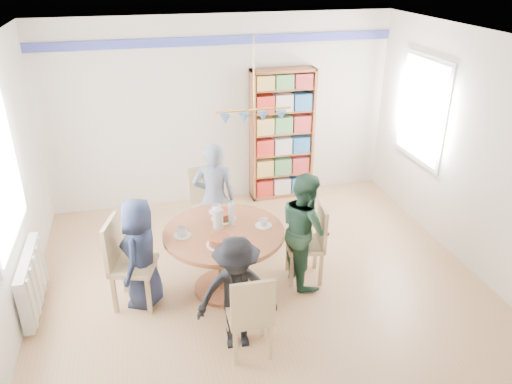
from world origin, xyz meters
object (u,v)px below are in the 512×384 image
object	(u,v)px
bookshelf	(282,136)
person_left	(141,253)
person_near	(237,294)
chair_left	(125,259)
person_right	(305,229)
chair_right	(312,239)
chair_far	(210,202)
person_far	(214,198)
dining_table	(224,246)
chair_near	(251,313)
radiator	(32,281)

from	to	relation	value
bookshelf	person_left	bearing A→B (deg)	-134.61
person_left	person_near	xyz separation A→B (m)	(0.83, -0.88, -0.03)
chair_left	person_right	world-z (taller)	person_right
chair_right	person_left	xyz separation A→B (m)	(-1.88, -0.00, 0.10)
chair_left	chair_far	size ratio (longest dim) A/B	0.97
chair_far	person_far	xyz separation A→B (m)	(0.03, -0.21, 0.15)
dining_table	person_far	world-z (taller)	person_far
chair_near	person_left	world-z (taller)	person_left
person_left	chair_far	bearing A→B (deg)	161.86
chair_near	person_near	xyz separation A→B (m)	(-0.09, 0.18, 0.09)
dining_table	person_left	distance (m)	0.88
dining_table	chair_left	bearing A→B (deg)	179.56
person_left	person_far	xyz separation A→B (m)	(0.92, 0.88, 0.10)
chair_near	person_near	world-z (taller)	person_near
chair_left	chair_right	bearing A→B (deg)	-0.49
chair_left	person_left	world-z (taller)	person_left
person_near	chair_far	bearing A→B (deg)	91.70
chair_far	person_right	bearing A→B (deg)	-51.17
chair_left	person_right	size ratio (longest dim) A/B	0.75
chair_left	chair_right	size ratio (longest dim) A/B	1.08
dining_table	person_right	world-z (taller)	person_right
chair_left	bookshelf	distance (m)	3.21
chair_near	chair_right	bearing A→B (deg)	48.03
chair_right	person_far	world-z (taller)	person_far
chair_left	person_left	xyz separation A→B (m)	(0.17, -0.02, 0.06)
chair_far	person_near	bearing A→B (deg)	-91.81
person_near	person_far	bearing A→B (deg)	90.60
bookshelf	dining_table	bearing A→B (deg)	-120.49
person_right	person_near	xyz separation A→B (m)	(-0.95, -0.86, -0.08)
chair_right	person_right	world-z (taller)	person_right
dining_table	chair_far	bearing A→B (deg)	89.17
dining_table	person_far	bearing A→B (deg)	87.18
chair_left	chair_near	xyz separation A→B (m)	(1.09, -1.08, -0.05)
dining_table	chair_near	distance (m)	1.07
chair_near	chair_left	bearing A→B (deg)	135.22
person_near	chair_right	bearing A→B (deg)	43.68
radiator	bookshelf	xyz separation A→B (m)	(3.29, 2.04, 0.61)
chair_near	person_left	size ratio (longest dim) A/B	0.74
chair_far	person_near	distance (m)	1.97
chair_right	person_right	size ratio (longest dim) A/B	0.70
radiator	chair_far	size ratio (longest dim) A/B	0.97
chair_right	chair_near	distance (m)	1.43
radiator	person_near	distance (m)	2.22
chair_right	chair_near	bearing A→B (deg)	-131.97
chair_right	chair_near	xyz separation A→B (m)	(-0.96, -1.06, -0.01)
chair_right	chair_far	distance (m)	1.46
radiator	chair_near	bearing A→B (deg)	-30.60
chair_far	person_left	world-z (taller)	person_left
chair_far	bookshelf	xyz separation A→B (m)	(1.27, 1.10, 0.40)
person_left	person_right	bearing A→B (deg)	110.80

